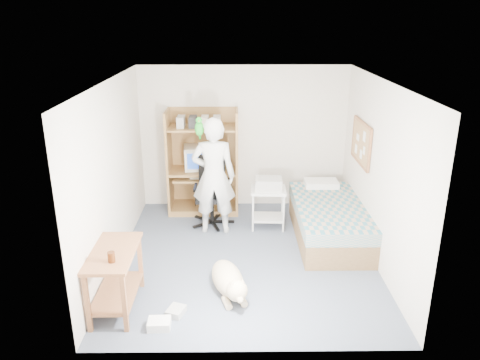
{
  "coord_description": "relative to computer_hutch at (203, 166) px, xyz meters",
  "views": [
    {
      "loc": [
        -0.15,
        -5.96,
        3.32
      ],
      "look_at": [
        -0.08,
        0.36,
        1.05
      ],
      "focal_mm": 35.0,
      "sensor_mm": 36.0,
      "label": 1
    }
  ],
  "objects": [
    {
      "name": "crt_monitor",
      "position": [
        -0.12,
        0.01,
        0.15
      ],
      "size": [
        0.47,
        0.49,
        0.39
      ],
      "rotation": [
        0.0,
        0.0,
        0.12
      ],
      "color": "beige",
      "rests_on": "computer_hutch"
    },
    {
      "name": "corkboard",
      "position": [
        2.47,
        -0.84,
        0.63
      ],
      "size": [
        0.04,
        0.94,
        0.66
      ],
      "color": "olive",
      "rests_on": "wall_right"
    },
    {
      "name": "floor_box_b",
      "position": [
        -0.14,
        -3.09,
        -0.78
      ],
      "size": [
        0.25,
        0.27,
        0.08
      ],
      "primitive_type": "cube",
      "rotation": [
        0.0,
        0.0,
        -0.36
      ],
      "color": "#ADADA8",
      "rests_on": "floor"
    },
    {
      "name": "printer",
      "position": [
        1.08,
        -0.73,
        -0.07
      ],
      "size": [
        0.43,
        0.34,
        0.18
      ],
      "primitive_type": "cube",
      "rotation": [
        0.0,
        0.0,
        -0.04
      ],
      "color": "#A4A39F",
      "rests_on": "printer_cart"
    },
    {
      "name": "computer_hutch",
      "position": [
        0.0,
        0.0,
        0.0
      ],
      "size": [
        1.2,
        0.63,
        1.8
      ],
      "color": "olive",
      "rests_on": "floor"
    },
    {
      "name": "printer_cart",
      "position": [
        1.08,
        -0.73,
        -0.38
      ],
      "size": [
        0.57,
        0.47,
        0.66
      ],
      "rotation": [
        0.0,
        0.0,
        -0.04
      ],
      "color": "silver",
      "rests_on": "floor"
    },
    {
      "name": "person",
      "position": [
        0.22,
        -0.87,
        0.11
      ],
      "size": [
        0.68,
        0.45,
        1.86
      ],
      "primitive_type": "imported",
      "rotation": [
        0.0,
        0.0,
        3.14
      ],
      "color": "silver",
      "rests_on": "floor"
    },
    {
      "name": "parrot",
      "position": [
        0.02,
        -0.85,
        0.88
      ],
      "size": [
        0.14,
        0.24,
        0.38
      ],
      "rotation": [
        0.0,
        0.0,
        -0.0
      ],
      "color": "#178914",
      "rests_on": "person"
    },
    {
      "name": "drink_glass",
      "position": [
        -0.8,
        -3.18,
        -0.01
      ],
      "size": [
        0.08,
        0.08,
        0.12
      ],
      "primitive_type": "cylinder",
      "color": "#421E0A",
      "rests_on": "side_desk"
    },
    {
      "name": "bed",
      "position": [
        2.0,
        -1.12,
        -0.53
      ],
      "size": [
        1.02,
        2.02,
        0.66
      ],
      "color": "brown",
      "rests_on": "floor"
    },
    {
      "name": "dog",
      "position": [
        0.47,
        -2.66,
        -0.64
      ],
      "size": [
        0.56,
        1.1,
        0.42
      ],
      "rotation": [
        0.0,
        0.0,
        0.28
      ],
      "color": "tan",
      "rests_on": "floor"
    },
    {
      "name": "side_desk",
      "position": [
        -0.85,
        -2.94,
        -0.33
      ],
      "size": [
        0.5,
        1.0,
        0.75
      ],
      "color": "brown",
      "rests_on": "floor"
    },
    {
      "name": "wall_left",
      "position": [
        -1.1,
        -1.74,
        0.43
      ],
      "size": [
        0.02,
        4.0,
        2.5
      ],
      "primitive_type": "cube",
      "color": "beige",
      "rests_on": "floor"
    },
    {
      "name": "wall_right",
      "position": [
        2.5,
        -1.74,
        0.43
      ],
      "size": [
        0.02,
        4.0,
        2.5
      ],
      "primitive_type": "cube",
      "color": "beige",
      "rests_on": "floor"
    },
    {
      "name": "floor_box_a",
      "position": [
        -0.3,
        -3.34,
        -0.77
      ],
      "size": [
        0.26,
        0.21,
        0.1
      ],
      "primitive_type": "cube",
      "rotation": [
        0.0,
        0.0,
        0.03
      ],
      "color": "white",
      "rests_on": "floor"
    },
    {
      "name": "floor",
      "position": [
        0.7,
        -1.74,
        -0.82
      ],
      "size": [
        4.0,
        4.0,
        0.0
      ],
      "primitive_type": "plane",
      "color": "#4D5769",
      "rests_on": "ground"
    },
    {
      "name": "wall_back",
      "position": [
        0.7,
        0.26,
        0.43
      ],
      "size": [
        3.6,
        0.02,
        2.5
      ],
      "primitive_type": "cube",
      "color": "beige",
      "rests_on": "floor"
    },
    {
      "name": "office_chair",
      "position": [
        0.17,
        -0.56,
        -0.42
      ],
      "size": [
        0.63,
        0.63,
        1.12
      ],
      "rotation": [
        0.0,
        0.0,
        -0.0
      ],
      "color": "black",
      "rests_on": "floor"
    },
    {
      "name": "pencil_cup",
      "position": [
        0.35,
        -0.09,
        -0.0
      ],
      "size": [
        0.08,
        0.08,
        0.12
      ],
      "primitive_type": "cylinder",
      "color": "gold",
      "rests_on": "computer_hutch"
    },
    {
      "name": "keyboard",
      "position": [
        0.01,
        -0.16,
        -0.15
      ],
      "size": [
        0.45,
        0.17,
        0.03
      ],
      "primitive_type": "cube",
      "rotation": [
        0.0,
        0.0,
        0.01
      ],
      "color": "beige",
      "rests_on": "computer_hutch"
    },
    {
      "name": "ceiling",
      "position": [
        0.7,
        -1.74,
        1.68
      ],
      "size": [
        3.6,
        4.0,
        0.02
      ],
      "primitive_type": "cube",
      "color": "white",
      "rests_on": "wall_back"
    }
  ]
}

